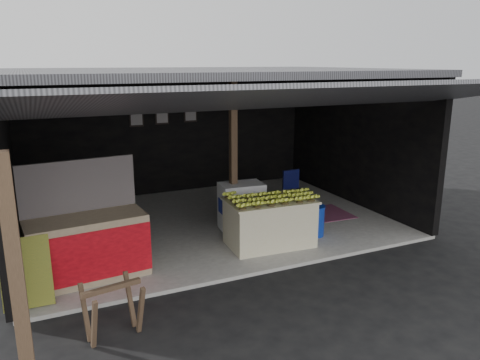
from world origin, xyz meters
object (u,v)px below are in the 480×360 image
banana_table (270,222)px  sawhorse (113,305)px  neighbor_stall (87,244)px  plastic_chair (293,187)px  water_barrel (314,221)px  white_crate (242,206)px

banana_table → sawhorse: bearing=-146.8°
neighbor_stall → plastic_chair: bearing=14.3°
sawhorse → plastic_chair: 5.42m
banana_table → neighbor_stall: bearing=-176.0°
banana_table → water_barrel: (0.95, 0.06, -0.14)m
white_crate → water_barrel: size_ratio=1.67×
water_barrel → neighbor_stall: bearing=-179.0°
banana_table → sawhorse: banana_table is taller
banana_table → plastic_chair: plastic_chair is taller
banana_table → neighbor_stall: size_ratio=0.89×
white_crate → neighbor_stall: (-2.90, -0.93, 0.07)m
neighbor_stall → sawhorse: size_ratio=2.48×
sawhorse → white_crate: bearing=32.0°
water_barrel → plastic_chair: 1.60m
banana_table → neighbor_stall: 3.01m
white_crate → sawhorse: white_crate is taller
white_crate → plastic_chair: bearing=28.1°
banana_table → plastic_chair: 2.11m
neighbor_stall → water_barrel: neighbor_stall is taller
neighbor_stall → plastic_chair: (4.42, 1.58, -0.02)m
white_crate → neighbor_stall: bearing=-157.3°
banana_table → sawhorse: 3.38m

